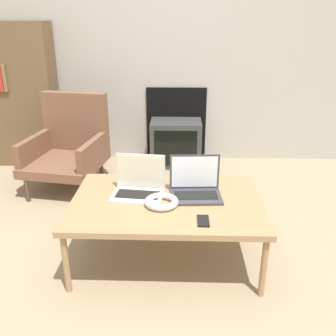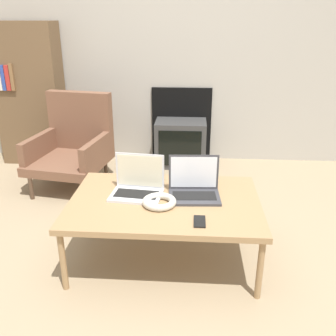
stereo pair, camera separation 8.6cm
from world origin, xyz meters
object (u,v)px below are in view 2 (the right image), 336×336
at_px(phone, 200,221).
at_px(tv, 181,143).
at_px(laptop_right, 194,187).
at_px(laptop_left, 138,185).
at_px(armchair, 74,142).
at_px(headphones, 159,202).

bearing_deg(phone, tv, 95.23).
relative_size(laptop_right, phone, 2.62).
height_order(laptop_left, armchair, armchair).
distance_m(laptop_left, tv, 1.62).
height_order(tv, armchair, armchair).
bearing_deg(tv, laptop_left, -97.73).
bearing_deg(phone, armchair, 129.03).
relative_size(headphones, armchair, 0.25).
bearing_deg(armchair, laptop_left, -45.57).
xyz_separation_m(laptop_left, armchair, (-0.76, 1.08, -0.08)).
bearing_deg(headphones, tv, 87.86).
distance_m(headphones, tv, 1.75).
bearing_deg(laptop_right, headphones, -148.04).
bearing_deg(headphones, laptop_left, 135.57).
bearing_deg(armchair, laptop_right, -34.66).
distance_m(laptop_right, headphones, 0.26).
bearing_deg(tv, phone, -84.77).
xyz_separation_m(headphones, tv, (0.07, 1.74, -0.20)).
bearing_deg(laptop_left, headphones, -38.51).
distance_m(laptop_left, armchair, 1.32).
bearing_deg(laptop_right, armchair, 132.34).
height_order(laptop_right, phone, laptop_right).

